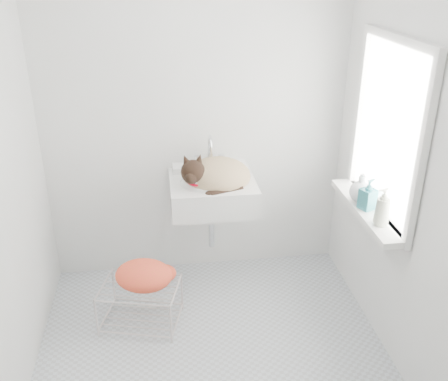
{
  "coord_description": "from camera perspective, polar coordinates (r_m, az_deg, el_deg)",
  "views": [
    {
      "loc": [
        -0.25,
        -2.47,
        2.29
      ],
      "look_at": [
        0.14,
        0.5,
        0.88
      ],
      "focal_mm": 40.28,
      "sensor_mm": 36.0,
      "label": 1
    }
  ],
  "objects": [
    {
      "name": "sink",
      "position": [
        3.54,
        -1.31,
        1.15
      ],
      "size": [
        0.6,
        0.52,
        0.24
      ],
      "primitive_type": "cube",
      "color": "white",
      "rests_on": "back_wall"
    },
    {
      "name": "bottle_b",
      "position": [
        3.27,
        15.85,
        -1.98
      ],
      "size": [
        0.12,
        0.12,
        0.2
      ],
      "primitive_type": "imported",
      "rotation": [
        0.0,
        0.0,
        1.97
      ],
      "color": "teal",
      "rests_on": "windowsill"
    },
    {
      "name": "cat",
      "position": [
        3.5,
        -1.11,
        1.66
      ],
      "size": [
        0.5,
        0.41,
        0.31
      ],
      "rotation": [
        0.0,
        0.0,
        0.06
      ],
      "color": "tan",
      "rests_on": "sink"
    },
    {
      "name": "bottle_a",
      "position": [
        3.1,
        17.29,
        -3.72
      ],
      "size": [
        0.1,
        0.1,
        0.2
      ],
      "primitive_type": "imported",
      "rotation": [
        0.0,
        0.0,
        5.03
      ],
      "color": "beige",
      "rests_on": "windowsill"
    },
    {
      "name": "right_wall",
      "position": [
        3.0,
        19.8,
        3.39
      ],
      "size": [
        0.02,
        2.0,
        2.5
      ],
      "primitive_type": "cube",
      "color": "white",
      "rests_on": "ground"
    },
    {
      "name": "towel",
      "position": [
        3.42,
        -9.03,
        -10.2
      ],
      "size": [
        0.46,
        0.39,
        0.16
      ],
      "primitive_type": "ellipsoid",
      "rotation": [
        0.0,
        0.0,
        -0.35
      ],
      "color": "orange",
      "rests_on": "wire_rack"
    },
    {
      "name": "windowsill",
      "position": [
        3.3,
        15.86,
        -2.14
      ],
      "size": [
        0.16,
        0.88,
        0.04
      ],
      "primitive_type": "cube",
      "color": "white",
      "rests_on": "right_wall"
    },
    {
      "name": "back_wall",
      "position": [
        3.63,
        -3.29,
        8.51
      ],
      "size": [
        2.2,
        0.02,
        2.5
      ],
      "primitive_type": "cube",
      "color": "white",
      "rests_on": "ground"
    },
    {
      "name": "floor",
      "position": [
        3.38,
        -1.33,
        -17.49
      ],
      "size": [
        2.2,
        2.0,
        0.02
      ],
      "primitive_type": "cube",
      "color": "silver",
      "rests_on": "ground"
    },
    {
      "name": "window_glass",
      "position": [
        3.13,
        18.24,
        6.45
      ],
      "size": [
        0.01,
        0.8,
        1.0
      ],
      "primitive_type": "cube",
      "color": "white",
      "rests_on": "right_wall"
    },
    {
      "name": "window_frame",
      "position": [
        3.13,
        17.99,
        6.45
      ],
      "size": [
        0.04,
        0.9,
        1.1
      ],
      "primitive_type": "cube",
      "color": "white",
      "rests_on": "right_wall"
    },
    {
      "name": "bottle_c",
      "position": [
        3.37,
        15.11,
        -1.08
      ],
      "size": [
        0.15,
        0.15,
        0.19
      ],
      "primitive_type": "imported",
      "rotation": [
        0.0,
        0.0,
        0.07
      ],
      "color": "white",
      "rests_on": "windowsill"
    },
    {
      "name": "faucet",
      "position": [
        3.65,
        -1.65,
        4.3
      ],
      "size": [
        0.22,
        0.15,
        0.22
      ],
      "primitive_type": null,
      "color": "silver",
      "rests_on": "sink"
    },
    {
      "name": "wire_rack",
      "position": [
        3.52,
        -9.43,
        -12.62
      ],
      "size": [
        0.57,
        0.46,
        0.3
      ],
      "primitive_type": "cube",
      "rotation": [
        0.0,
        0.0,
        -0.26
      ],
      "color": "silver",
      "rests_on": "floor"
    }
  ]
}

